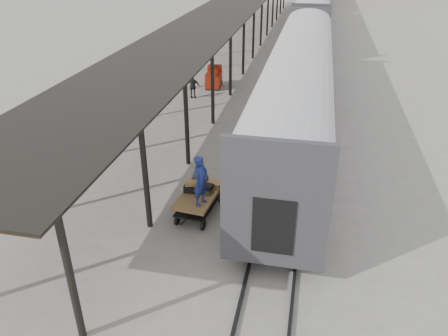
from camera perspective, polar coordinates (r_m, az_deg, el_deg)
ground at (r=17.27m, az=-3.10°, el=-4.32°), size 160.00×160.00×0.00m
train at (r=48.32m, az=11.56°, el=19.71°), size 3.45×76.01×4.01m
canopy at (r=39.12m, az=1.03°, el=20.33°), size 4.90×64.30×4.15m
rails at (r=48.95m, az=11.27°, el=16.70°), size 1.54×150.00×0.12m
baggage_cart at (r=16.22m, az=-3.23°, el=-3.96°), size 1.51×2.53×0.86m
suitcase_stack at (r=16.30m, az=-3.10°, el=-2.10°), size 1.31×1.04×0.60m
luggage_tug at (r=30.51m, az=-1.32°, el=11.67°), size 1.09×1.67×1.42m
porter at (r=15.04m, az=-3.05°, el=-1.67°), size 0.64×0.78×1.86m
pedestrian at (r=28.36m, az=-4.08°, el=10.58°), size 0.94×0.49×1.54m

